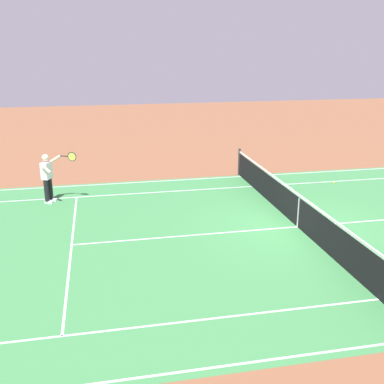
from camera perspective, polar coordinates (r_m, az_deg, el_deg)
The scene contains 6 objects.
ground_plane at distance 13.88m, azimuth 12.84°, elevation -4.20°, with size 60.00×60.00×0.00m, color brown.
court_slab at distance 13.88m, azimuth 12.85°, elevation -4.20°, with size 24.20×11.40×0.00m, color #387A42.
court_line_markings at distance 13.88m, azimuth 12.85°, elevation -4.18°, with size 23.85×11.05×0.01m.
tennis_net at distance 13.71m, azimuth 12.98°, elevation -2.29°, with size 0.10×11.70×1.08m.
tennis_player_near at distance 16.08m, azimuth -17.27°, elevation 1.95°, with size 1.19×0.75×1.70m.
tennis_ball at distance 18.47m, azimuth 17.03°, elevation 1.07°, with size 0.07×0.07×0.07m, color #CCE01E.
Camera 1 is at (5.53, 11.68, 5.07)m, focal length 43.39 mm.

